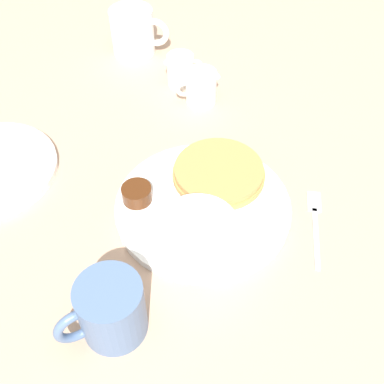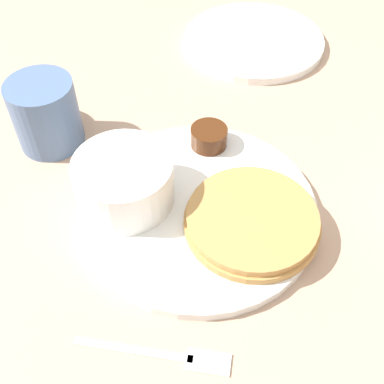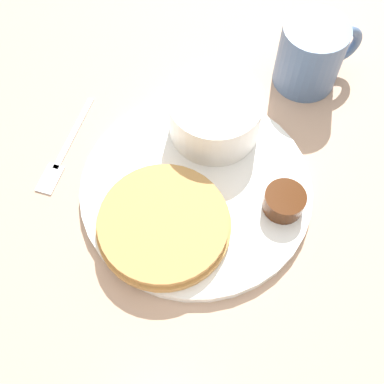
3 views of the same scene
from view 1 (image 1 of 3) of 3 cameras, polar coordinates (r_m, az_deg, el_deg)
ground_plane at (r=0.71m, az=1.29°, el=-2.06°), size 4.00×4.00×0.00m
plate at (r=0.71m, az=1.30°, el=-1.75°), size 0.26×0.26×0.01m
pancake_stack at (r=0.74m, az=3.20°, el=2.36°), size 0.14×0.14×0.02m
bowl at (r=0.63m, az=0.72°, el=-5.21°), size 0.11×0.11×0.05m
syrup_cup at (r=0.71m, az=-6.55°, el=-0.19°), size 0.04×0.04×0.02m
butter_ramekin at (r=0.64m, az=-0.78°, el=-6.96°), size 0.05×0.05×0.04m
coffee_mug at (r=0.58m, az=-9.72°, el=-13.64°), size 0.08×0.11×0.09m
creamer_pitcher_near at (r=0.88m, az=1.04°, el=12.34°), size 0.06×0.07×0.06m
creamer_pitcher_far at (r=0.93m, az=-1.34°, el=14.30°), size 0.06×0.06×0.06m
fork at (r=0.72m, az=14.39°, el=-3.07°), size 0.09×0.13×0.00m
second_mug at (r=1.02m, az=-6.93°, el=18.36°), size 0.11×0.09×0.09m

